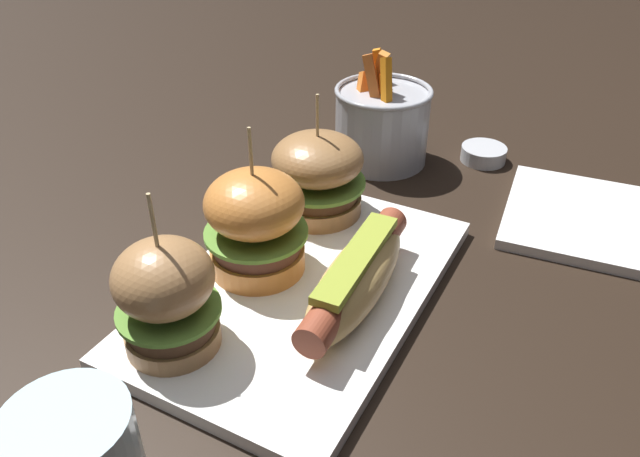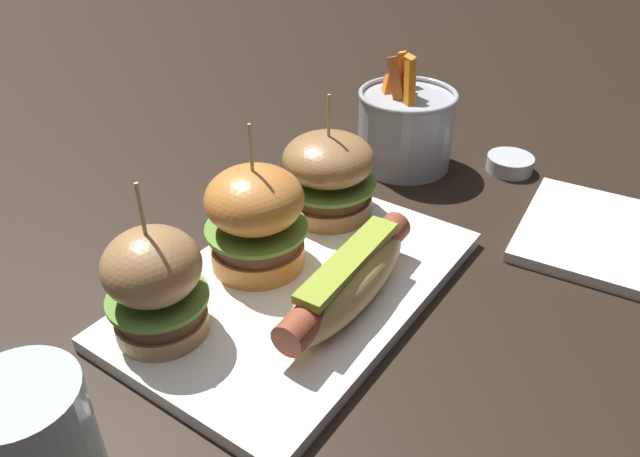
{
  "view_description": "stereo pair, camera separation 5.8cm",
  "coord_description": "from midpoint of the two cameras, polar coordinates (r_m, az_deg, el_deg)",
  "views": [
    {
      "loc": [
        -0.39,
        -0.23,
        0.38
      ],
      "look_at": [
        0.03,
        0.0,
        0.05
      ],
      "focal_mm": 34.59,
      "sensor_mm": 36.0,
      "label": 1
    },
    {
      "loc": [
        -0.36,
        -0.28,
        0.38
      ],
      "look_at": [
        0.03,
        0.0,
        0.05
      ],
      "focal_mm": 34.59,
      "sensor_mm": 36.0,
      "label": 2
    }
  ],
  "objects": [
    {
      "name": "ground_plane",
      "position": [
        0.59,
        0.91,
        -5.99
      ],
      "size": [
        3.0,
        3.0,
        0.0
      ],
      "primitive_type": "plane",
      "color": "black"
    },
    {
      "name": "platter_main",
      "position": [
        0.59,
        0.91,
        -5.46
      ],
      "size": [
        0.34,
        0.22,
        0.01
      ],
      "primitive_type": "cube",
      "color": "white",
      "rests_on": "ground"
    },
    {
      "name": "hot_dog",
      "position": [
        0.54,
        5.68,
        -4.85
      ],
      "size": [
        0.19,
        0.06,
        0.05
      ],
      "color": "tan",
      "rests_on": "platter_main"
    },
    {
      "name": "slider_left",
      "position": [
        0.51,
        -11.89,
        -5.12
      ],
      "size": [
        0.08,
        0.08,
        0.14
      ],
      "color": "#A47548",
      "rests_on": "platter_main"
    },
    {
      "name": "slider_center",
      "position": [
        0.57,
        -3.14,
        0.87
      ],
      "size": [
        0.1,
        0.1,
        0.15
      ],
      "color": "#CD7D38",
      "rests_on": "platter_main"
    },
    {
      "name": "slider_right",
      "position": [
        0.66,
        3.31,
        4.97
      ],
      "size": [
        0.1,
        0.1,
        0.14
      ],
      "color": "#996C40",
      "rests_on": "platter_main"
    },
    {
      "name": "fries_bucket",
      "position": [
        0.8,
        9.98,
        9.22
      ],
      "size": [
        0.12,
        0.12,
        0.14
      ],
      "color": "#A8AAB2",
      "rests_on": "ground"
    },
    {
      "name": "sauce_ramekin",
      "position": [
        0.83,
        19.11,
        5.68
      ],
      "size": [
        0.06,
        0.06,
        0.02
      ],
      "color": "#B7BABF",
      "rests_on": "ground"
    },
    {
      "name": "side_plate",
      "position": [
        0.73,
        27.33,
        -0.85
      ],
      "size": [
        0.19,
        0.19,
        0.01
      ],
      "primitive_type": "cube",
      "rotation": [
        0.0,
        0.0,
        0.1
      ],
      "color": "white",
      "rests_on": "ground"
    }
  ]
}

